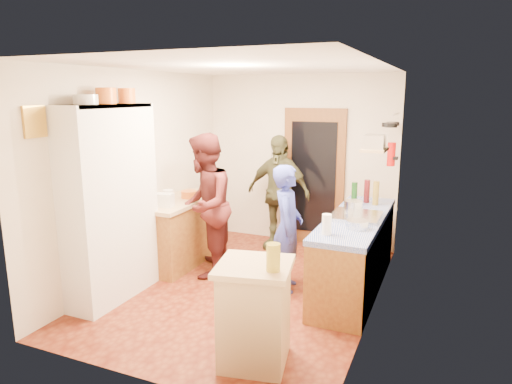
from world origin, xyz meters
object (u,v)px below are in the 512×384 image
Objects in this scene: hutch_body at (111,204)px; person_left at (208,205)px; person_hob at (290,229)px; island_base at (254,316)px; right_counter_base at (355,255)px; person_back at (279,193)px.

hutch_body is 1.20× the size of person_left.
person_hob is at bearing 66.36° from person_left.
hutch_body reaches higher than island_base.
right_counter_base is at bearing 78.60° from person_left.
person_left is at bearing 70.78° from person_hob.
right_counter_base is 1.94m from person_left.
right_counter_base is 1.46× the size of person_hob.
person_left reaches higher than island_base.
person_hob is (-0.71, -0.34, 0.34)m from right_counter_base.
hutch_body is 2.90m from right_counter_base.
person_hob is at bearing -154.78° from right_counter_base.
island_base is 2.21m from person_left.
person_back is (-1.35, 1.02, 0.44)m from right_counter_base.
person_back is (-0.64, 1.36, 0.11)m from person_hob.
hutch_body is at bearing 163.51° from island_base.
person_hob is (-0.22, 1.56, 0.33)m from island_base.
hutch_body is at bearing -49.50° from person_left.
hutch_body is 2.60m from person_back.
person_left is (-1.15, 0.10, 0.16)m from person_hob.
right_counter_base is at bearing 27.47° from hutch_body.
hutch_body is at bearing 104.24° from person_hob.
person_left is at bearing -172.86° from right_counter_base.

